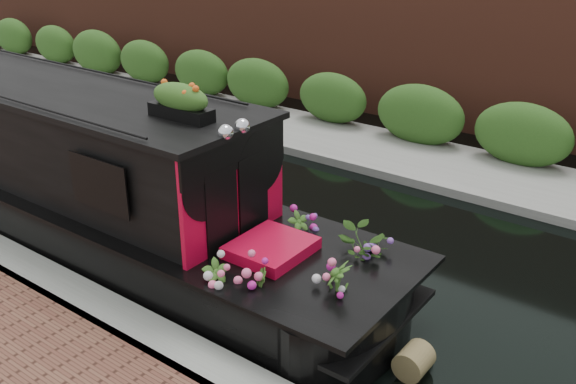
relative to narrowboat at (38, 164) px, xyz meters
The scene contains 7 objects.
ground 4.03m from the narrowboat, 27.71° to the left, with size 80.00×80.00×0.00m, color black.
near_bank_coping 3.88m from the narrowboat, 23.00° to the right, with size 40.00×0.60×0.50m, color gray.
far_bank_path 7.01m from the narrowboat, 60.02° to the left, with size 40.00×2.40×0.34m, color gray.
far_hedge 7.80m from the narrowboat, 63.35° to the left, with size 40.00×1.10×2.80m, color #2D571D.
far_brick_wall 9.71m from the narrowboat, 68.94° to the left, with size 40.00×1.00×8.00m, color brown.
narrowboat is the anchor object (origin of this frame).
rope_fender 7.08m from the narrowboat, ahead, with size 0.36×0.36×0.39m, color brown.
Camera 1 is at (5.94, -7.31, 4.80)m, focal length 40.00 mm.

